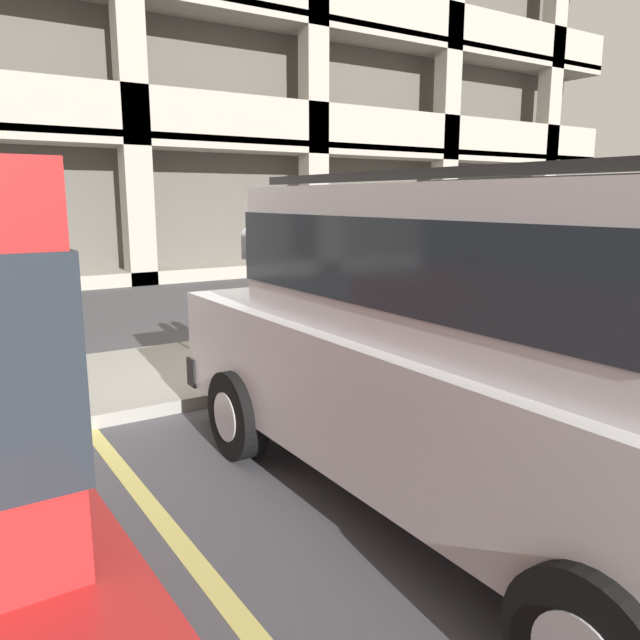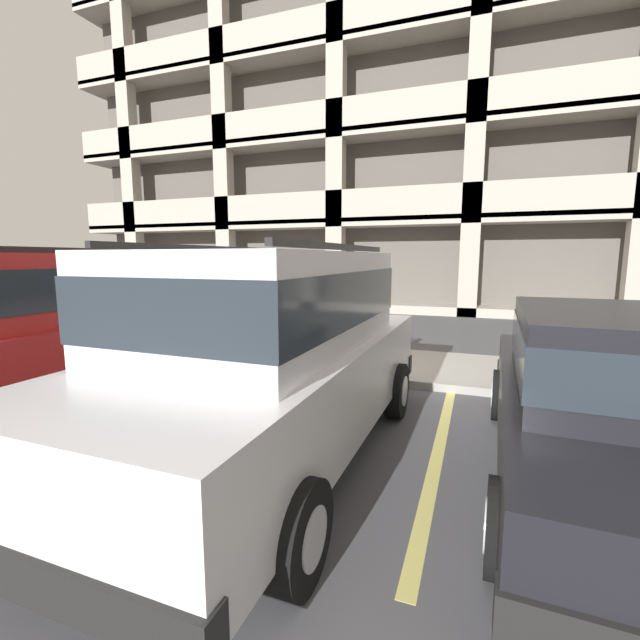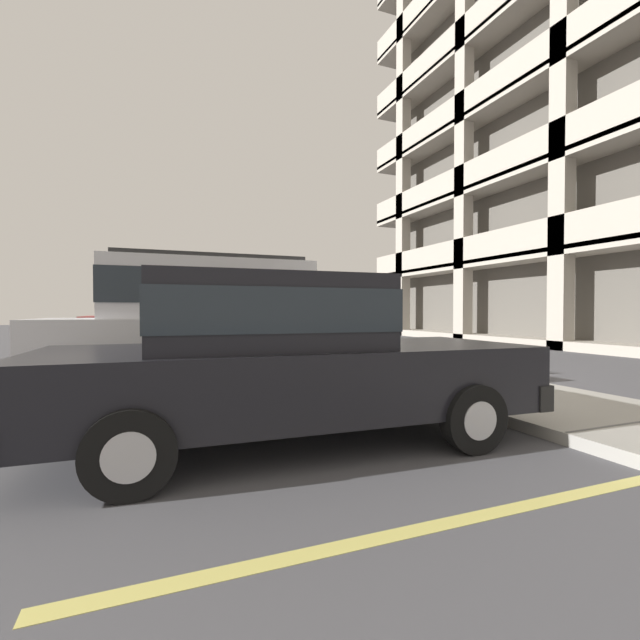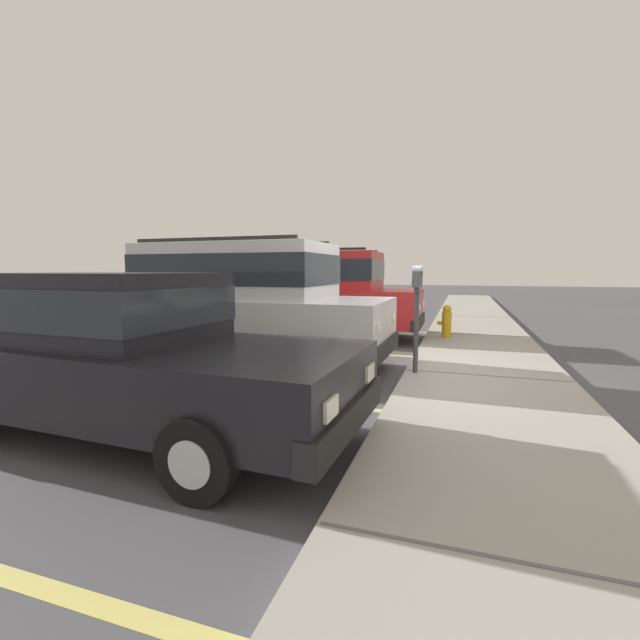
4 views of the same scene
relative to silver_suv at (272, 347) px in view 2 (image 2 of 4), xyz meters
name	(u,v)px [view 2 (image 2 of 4)]	position (x,y,z in m)	size (l,w,h in m)	color
ground_plane	(341,389)	(-0.09, 2.45, -1.14)	(80.00, 80.00, 0.10)	#4C4C51
sidewalk	(363,362)	(-0.09, 3.75, -1.03)	(40.00, 2.20, 0.12)	#9E9B93
parking_stall_lines	(441,436)	(1.50, 1.05, -1.08)	(12.85, 4.80, 0.01)	#DBD16B
silver_suv	(272,347)	(0.00, 0.00, 0.00)	(2.06, 4.80, 2.03)	silver
red_sedan	(36,325)	(-3.36, 0.17, 0.00)	(2.08, 4.81, 2.03)	red
dark_hatchback	(619,400)	(2.87, 0.30, -0.27)	(1.96, 4.54, 1.54)	black
parking_meter_near	(355,302)	(0.02, 2.80, 0.15)	(0.35, 0.12, 1.51)	#47474C
parking_garage	(481,83)	(1.46, 16.46, 7.95)	(32.00, 10.00, 19.25)	#5C5851
fire_hydrant	(182,334)	(-3.49, 3.09, -0.62)	(0.30, 0.30, 0.70)	gold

